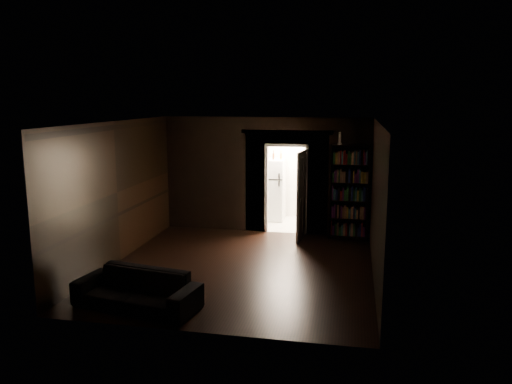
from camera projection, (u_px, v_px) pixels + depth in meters
ground at (241, 268)px, 9.65m from camera, size 5.50×5.50×0.00m
room_walls at (251, 174)px, 10.37m from camera, size 5.02×5.61×2.84m
kitchen_alcove at (292, 177)px, 13.06m from camera, size 2.20×1.80×2.60m
sofa at (137, 284)px, 7.78m from camera, size 2.09×1.19×0.76m
bookshelf at (349, 192)px, 11.53m from camera, size 0.94×0.44×2.20m
refrigerator at (271, 189)px, 13.40m from camera, size 0.85×0.80×1.65m
door at (301, 195)px, 11.51m from camera, size 0.15×0.85×2.05m
figurine at (340, 138)px, 11.30m from camera, size 0.11×0.11×0.29m
bottles at (273, 155)px, 13.09m from camera, size 0.59×0.09×0.24m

